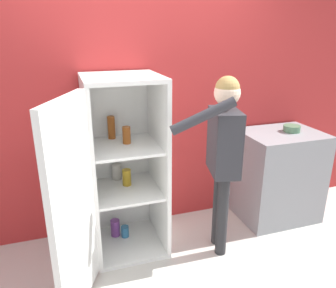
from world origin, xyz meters
TOP-DOWN VIEW (x-y plane):
  - ground_plane at (0.00, 0.00)m, footprint 12.00×12.00m
  - wall_back at (0.00, 0.98)m, footprint 7.00×0.06m
  - refrigerator at (-0.32, 0.53)m, footprint 0.94×1.21m
  - person at (0.55, 0.30)m, footprint 0.67×0.50m
  - counter at (1.39, 0.62)m, footprint 0.79×0.61m
  - bowl at (1.49, 0.63)m, footprint 0.17×0.17m

SIDE VIEW (x-z plane):
  - ground_plane at x=0.00m, z-range 0.00..0.00m
  - counter at x=1.39m, z-range 0.00..0.94m
  - refrigerator at x=-0.32m, z-range -0.01..1.56m
  - bowl at x=1.49m, z-range 0.94..1.00m
  - person at x=0.55m, z-range 0.23..1.80m
  - wall_back at x=0.00m, z-range 0.00..2.55m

